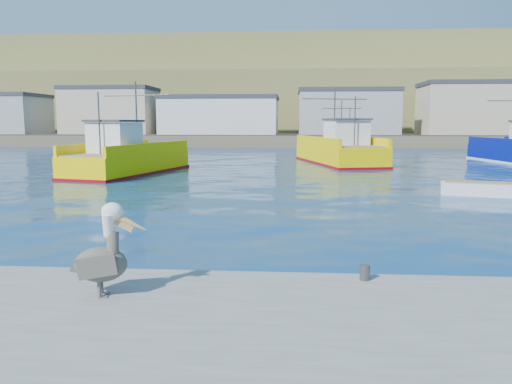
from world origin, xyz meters
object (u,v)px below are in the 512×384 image
pelican (103,256)px  boat_orange (343,144)px  skiff_left (103,166)px  skiff_mid (481,190)px  trawler_yellow_a (127,159)px  trawler_yellow_b (340,151)px  skiff_far (508,156)px

pelican → boat_orange: bearing=79.7°
skiff_left → pelican: 30.67m
skiff_mid → trawler_yellow_a: bearing=156.7°
trawler_yellow_b → skiff_mid: 19.57m
trawler_yellow_b → skiff_left: 19.80m
skiff_mid → skiff_far: 28.12m
trawler_yellow_a → trawler_yellow_b: (15.60, 9.87, 0.07)m
trawler_yellow_a → skiff_far: size_ratio=3.18×
skiff_left → skiff_mid: skiff_left is taller
skiff_left → pelican: (11.12, -28.57, 0.93)m
skiff_mid → trawler_yellow_b: bearing=105.4°
trawler_yellow_a → skiff_far: (32.60, 16.56, -0.78)m
skiff_left → pelican: pelican is taller
trawler_yellow_b → skiff_left: trawler_yellow_b is taller
skiff_mid → pelican: (-12.60, -16.70, 0.96)m
skiff_left → skiff_far: (35.51, 13.66, -0.02)m
trawler_yellow_a → skiff_mid: 22.67m
trawler_yellow_b → boat_orange: bearing=83.1°
boat_orange → pelican: (-9.19, -50.34, 0.16)m
trawler_yellow_a → skiff_far: bearing=26.9°
skiff_left → pelican: bearing=-68.7°
trawler_yellow_a → trawler_yellow_b: 18.47m
boat_orange → skiff_left: 29.78m
boat_orange → skiff_left: boat_orange is taller
pelican → trawler_yellow_b: bearing=78.3°
trawler_yellow_a → skiff_far: trawler_yellow_a is taller
trawler_yellow_a → trawler_yellow_b: size_ratio=0.90×
skiff_left → skiff_far: size_ratio=1.15×
boat_orange → skiff_mid: boat_orange is taller
trawler_yellow_a → skiff_far: 36.58m
trawler_yellow_a → pelican: (8.21, -25.67, 0.17)m
skiff_mid → pelican: pelican is taller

